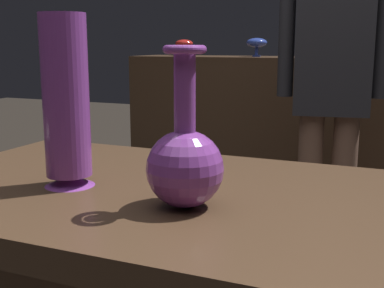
{
  "coord_description": "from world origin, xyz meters",
  "views": [
    {
      "loc": [
        0.34,
        -0.84,
        1.07
      ],
      "look_at": [
        0.01,
        -0.04,
        0.9
      ],
      "focal_mm": 47.52,
      "sensor_mm": 36.0,
      "label": 1
    }
  ],
  "objects_px": {
    "vase_right_accent": "(66,103)",
    "visitor_center_back": "(331,82)",
    "shelf_vase_far_left": "(184,44)",
    "shelf_vase_center": "(347,40)",
    "vase_centerpiece": "(185,160)",
    "shelf_vase_left": "(257,43)"
  },
  "relations": [
    {
      "from": "vase_centerpiece",
      "to": "shelf_vase_center",
      "type": "bearing_deg",
      "value": 90.26
    },
    {
      "from": "shelf_vase_far_left",
      "to": "visitor_center_back",
      "type": "relative_size",
      "value": 0.08
    },
    {
      "from": "shelf_vase_center",
      "to": "shelf_vase_far_left",
      "type": "distance_m",
      "value": 1.04
    },
    {
      "from": "vase_centerpiece",
      "to": "shelf_vase_left",
      "type": "relative_size",
      "value": 2.14
    },
    {
      "from": "vase_centerpiece",
      "to": "shelf_vase_left",
      "type": "bearing_deg",
      "value": 103.11
    },
    {
      "from": "vase_centerpiece",
      "to": "shelf_vase_left",
      "type": "distance_m",
      "value": 2.35
    },
    {
      "from": "vase_centerpiece",
      "to": "visitor_center_back",
      "type": "height_order",
      "value": "visitor_center_back"
    },
    {
      "from": "shelf_vase_center",
      "to": "visitor_center_back",
      "type": "distance_m",
      "value": 0.84
    },
    {
      "from": "shelf_vase_left",
      "to": "shelf_vase_far_left",
      "type": "height_order",
      "value": "shelf_vase_left"
    },
    {
      "from": "vase_centerpiece",
      "to": "shelf_vase_center",
      "type": "distance_m",
      "value": 2.37
    },
    {
      "from": "vase_centerpiece",
      "to": "vase_right_accent",
      "type": "distance_m",
      "value": 0.27
    },
    {
      "from": "vase_right_accent",
      "to": "visitor_center_back",
      "type": "bearing_deg",
      "value": 79.34
    },
    {
      "from": "vase_right_accent",
      "to": "visitor_center_back",
      "type": "relative_size",
      "value": 0.21
    },
    {
      "from": "visitor_center_back",
      "to": "shelf_vase_center",
      "type": "bearing_deg",
      "value": -97.54
    },
    {
      "from": "vase_right_accent",
      "to": "shelf_vase_center",
      "type": "xyz_separation_m",
      "value": [
        0.25,
        2.33,
        0.13
      ]
    },
    {
      "from": "vase_centerpiece",
      "to": "shelf_vase_center",
      "type": "relative_size",
      "value": 1.49
    },
    {
      "from": "vase_right_accent",
      "to": "visitor_center_back",
      "type": "xyz_separation_m",
      "value": [
        0.28,
        1.5,
        -0.06
      ]
    },
    {
      "from": "vase_right_accent",
      "to": "shelf_vase_far_left",
      "type": "bearing_deg",
      "value": 108.73
    },
    {
      "from": "shelf_vase_center",
      "to": "visitor_center_back",
      "type": "relative_size",
      "value": 0.12
    },
    {
      "from": "shelf_vase_far_left",
      "to": "visitor_center_back",
      "type": "distance_m",
      "value": 1.37
    },
    {
      "from": "vase_centerpiece",
      "to": "vase_right_accent",
      "type": "height_order",
      "value": "vase_right_accent"
    },
    {
      "from": "shelf_vase_left",
      "to": "shelf_vase_far_left",
      "type": "relative_size",
      "value": 1.06
    }
  ]
}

